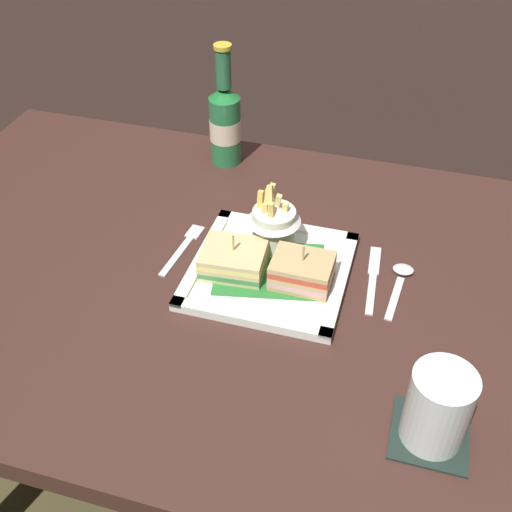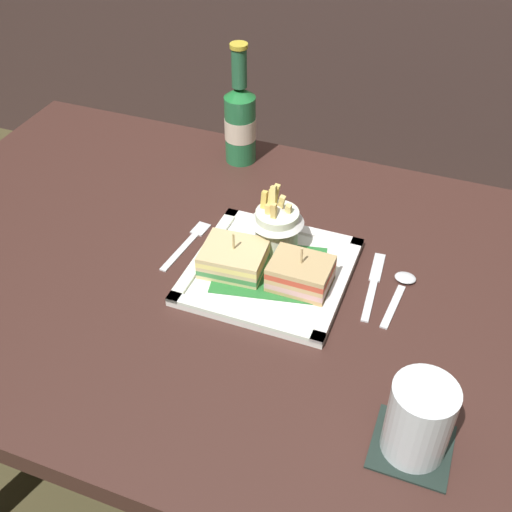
{
  "view_description": "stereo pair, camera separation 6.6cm",
  "coord_description": "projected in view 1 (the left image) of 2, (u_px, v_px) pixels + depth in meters",
  "views": [
    {
      "loc": [
        0.24,
        -0.75,
        1.45
      ],
      "look_at": [
        0.02,
        0.01,
        0.78
      ],
      "focal_mm": 44.66,
      "sensor_mm": 36.0,
      "label": 1
    },
    {
      "loc": [
        0.3,
        -0.72,
        1.45
      ],
      "look_at": [
        0.02,
        0.01,
        0.78
      ],
      "focal_mm": 44.66,
      "sensor_mm": 36.0,
      "label": 2
    }
  ],
  "objects": [
    {
      "name": "ground_plane",
      "position": [
        247.0,
        503.0,
        1.54
      ],
      "size": [
        6.0,
        6.0,
        0.0
      ],
      "primitive_type": "plane",
      "color": "#453E24"
    },
    {
      "name": "dining_table",
      "position": [
        243.0,
        318.0,
        1.12
      ],
      "size": [
        1.31,
        0.83,
        0.74
      ],
      "color": "#3C221D",
      "rests_on": "ground_plane"
    },
    {
      "name": "square_plate",
      "position": [
        270.0,
        271.0,
        1.05
      ],
      "size": [
        0.26,
        0.26,
        0.02
      ],
      "color": "white",
      "rests_on": "dining_table"
    },
    {
      "name": "sandwich_half_left",
      "position": [
        234.0,
        258.0,
        1.04
      ],
      "size": [
        0.11,
        0.09,
        0.07
      ],
      "color": "#D3BE83",
      "rests_on": "square_plate"
    },
    {
      "name": "sandwich_half_right",
      "position": [
        302.0,
        270.0,
        1.01
      ],
      "size": [
        0.1,
        0.08,
        0.08
      ],
      "color": "tan",
      "rests_on": "square_plate"
    },
    {
      "name": "fries_cup",
      "position": [
        274.0,
        221.0,
        1.07
      ],
      "size": [
        0.09,
        0.09,
        0.12
      ],
      "color": "silver",
      "rests_on": "square_plate"
    },
    {
      "name": "beer_bottle",
      "position": [
        225.0,
        121.0,
        1.27
      ],
      "size": [
        0.06,
        0.06,
        0.25
      ],
      "color": "#266F41",
      "rests_on": "dining_table"
    },
    {
      "name": "drink_coaster",
      "position": [
        430.0,
        435.0,
        0.82
      ],
      "size": [
        0.1,
        0.1,
        0.0
      ],
      "primitive_type": "cube",
      "color": "#1D2A25",
      "rests_on": "dining_table"
    },
    {
      "name": "water_glass",
      "position": [
        437.0,
        411.0,
        0.79
      ],
      "size": [
        0.08,
        0.08,
        0.11
      ],
      "color": "silver",
      "rests_on": "dining_table"
    },
    {
      "name": "fork",
      "position": [
        184.0,
        246.0,
        1.11
      ],
      "size": [
        0.03,
        0.15,
        0.0
      ],
      "color": "silver",
      "rests_on": "dining_table"
    },
    {
      "name": "knife",
      "position": [
        373.0,
        276.0,
        1.05
      ],
      "size": [
        0.03,
        0.17,
        0.0
      ],
      "color": "silver",
      "rests_on": "dining_table"
    },
    {
      "name": "spoon",
      "position": [
        401.0,
        277.0,
        1.04
      ],
      "size": [
        0.04,
        0.13,
        0.01
      ],
      "color": "silver",
      "rests_on": "dining_table"
    }
  ]
}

